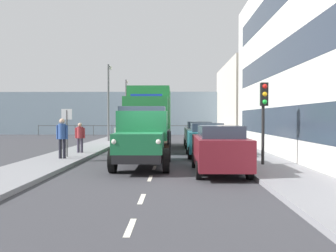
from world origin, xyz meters
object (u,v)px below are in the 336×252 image
car_maroon_kerbside_near (219,148)px  traffic_light_near (264,105)px  truck_vintage_green (143,138)px  lorry_cargo_green (150,116)px  lamp_post_far (126,102)px  car_silver_kerbside_2 (199,134)px  pedestrian_with_bag (80,135)px  car_teal_kerbside_1 (206,139)px  car_white_oppositeside_0 (131,133)px  pedestrian_couple_a (62,135)px  lamp_post_promenade (109,95)px  street_sign (67,124)px

car_maroon_kerbside_near → traffic_light_near: (-1.88, -1.23, 1.58)m
truck_vintage_green → lorry_cargo_green: bearing=-88.0°
car_maroon_kerbside_near → lamp_post_far: (6.81, -25.46, 2.81)m
truck_vintage_green → car_silver_kerbside_2: (-2.87, -9.62, -0.28)m
truck_vintage_green → pedestrian_with_bag: bearing=-50.9°
car_silver_kerbside_2 → car_teal_kerbside_1: bearing=90.0°
car_white_oppositeside_0 → pedestrian_couple_a: (1.88, 10.14, 0.32)m
car_teal_kerbside_1 → lamp_post_promenade: lamp_post_promenade is taller
car_white_oppositeside_0 → pedestrian_with_bag: (1.79, 7.45, 0.17)m
truck_vintage_green → lamp_post_far: lamp_post_far is taller
traffic_light_near → street_sign: size_ratio=1.42×
car_teal_kerbside_1 → truck_vintage_green: bearing=55.7°
car_maroon_kerbside_near → pedestrian_couple_a: size_ratio=2.37×
truck_vintage_green → lamp_post_promenade: size_ratio=0.94×
truck_vintage_green → traffic_light_near: (-4.75, 0.11, 1.29)m
lorry_cargo_green → car_white_oppositeside_0: size_ratio=2.00×
pedestrian_couple_a → lamp_post_promenade: 12.47m
car_white_oppositeside_0 → pedestrian_couple_a: pedestrian_couple_a is taller
lorry_cargo_green → pedestrian_couple_a: bearing=62.3°
car_silver_kerbside_2 → street_sign: size_ratio=1.78×
truck_vintage_green → lamp_post_promenade: bearing=-74.3°
truck_vintage_green → pedestrian_with_bag: 5.89m
truck_vintage_green → car_white_oppositeside_0: truck_vintage_green is taller
car_maroon_kerbside_near → truck_vintage_green: bearing=-25.1°
car_maroon_kerbside_near → pedestrian_with_bag: (6.58, -5.91, 0.17)m
truck_vintage_green → pedestrian_with_bag: (3.72, -4.57, -0.11)m
car_teal_kerbside_1 → street_sign: (6.67, 1.63, 0.79)m
car_silver_kerbside_2 → pedestrian_with_bag: bearing=37.5°
car_teal_kerbside_1 → car_white_oppositeside_0: 9.18m
traffic_light_near → car_silver_kerbside_2: bearing=-79.1°
pedestrian_with_bag → lamp_post_far: (0.23, -19.55, 2.64)m
pedestrian_with_bag → lamp_post_far: bearing=-89.3°
car_silver_kerbside_2 → traffic_light_near: traffic_light_near is taller
lamp_post_promenade → lamp_post_far: lamp_post_promenade is taller
truck_vintage_green → car_maroon_kerbside_near: (-2.87, 1.34, -0.28)m
traffic_light_near → lamp_post_promenade: (8.70, -14.20, 1.30)m
car_silver_kerbside_2 → street_sign: street_sign is taller
pedestrian_with_bag → lorry_cargo_green: bearing=-130.5°
car_white_oppositeside_0 → lamp_post_far: lamp_post_far is taller
car_white_oppositeside_0 → car_teal_kerbside_1: bearing=121.5°
traffic_light_near → lamp_post_promenade: size_ratio=0.53×
lorry_cargo_green → car_silver_kerbside_2: 3.53m
pedestrian_with_bag → car_white_oppositeside_0: bearing=-103.5°
car_teal_kerbside_1 → lamp_post_far: (6.81, -19.93, 2.81)m
car_silver_kerbside_2 → lamp_post_far: 16.26m
pedestrian_couple_a → traffic_light_near: (-8.56, 2.00, 1.25)m
car_white_oppositeside_0 → lamp_post_promenade: 4.08m
car_teal_kerbside_1 → car_silver_kerbside_2: size_ratio=1.03×
pedestrian_couple_a → lamp_post_promenade: bearing=-89.3°
lorry_cargo_green → traffic_light_near: bearing=120.1°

